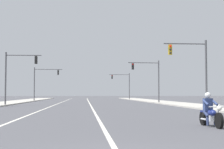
{
  "coord_description": "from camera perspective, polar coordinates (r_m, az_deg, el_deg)",
  "views": [
    {
      "loc": [
        -0.66,
        -6.71,
        1.4
      ],
      "look_at": [
        1.86,
        25.03,
        3.14
      ],
      "focal_mm": 56.26,
      "sensor_mm": 36.0,
      "label": 1
    }
  ],
  "objects": [
    {
      "name": "lane_stripe_center",
      "position": [
        51.74,
        -3.69,
        -4.66
      ],
      "size": [
        0.16,
        100.0,
        0.01
      ],
      "primitive_type": "cube",
      "color": "beige",
      "rests_on": "ground"
    },
    {
      "name": "traffic_signal_mid_left",
      "position": [
        65.51,
        -11.22,
        -0.69
      ],
      "size": [
        5.14,
        0.63,
        6.2
      ],
      "color": "#47474C",
      "rests_on": "ground"
    },
    {
      "name": "sidewalk_kerb_right",
      "position": [
        48.31,
        10.21,
        -4.65
      ],
      "size": [
        4.4,
        110.0,
        0.14
      ],
      "primitive_type": "cube",
      "color": "#ADA89E",
      "rests_on": "ground"
    },
    {
      "name": "motorcycle_with_rider",
      "position": [
        15.43,
        15.67,
        -6.03
      ],
      "size": [
        0.7,
        2.19,
        1.46
      ],
      "color": "black",
      "rests_on": "ground"
    },
    {
      "name": "traffic_signal_far_right",
      "position": [
        82.26,
        1.87,
        -1.24
      ],
      "size": [
        4.84,
        0.46,
        6.2
      ],
      "color": "#47474C",
      "rests_on": "ground"
    },
    {
      "name": "sidewalk_kerb_left",
      "position": [
        47.99,
        -17.78,
        -4.56
      ],
      "size": [
        4.4,
        110.0,
        0.14
      ],
      "primitive_type": "cube",
      "color": "#ADA89E",
      "rests_on": "ground"
    },
    {
      "name": "traffic_signal_mid_right",
      "position": [
        50.92,
        6.19,
        -0.08
      ],
      "size": [
        4.59,
        0.58,
        6.2
      ],
      "color": "#47474C",
      "rests_on": "ground"
    },
    {
      "name": "lane_stripe_left",
      "position": [
        51.86,
        -8.56,
        -4.63
      ],
      "size": [
        0.16,
        100.0,
        0.01
      ],
      "primitive_type": "cube",
      "color": "beige",
      "rests_on": "ground"
    },
    {
      "name": "traffic_signal_near_left",
      "position": [
        42.05,
        -15.35,
        0.61
      ],
      "size": [
        4.16,
        0.37,
        6.2
      ],
      "color": "#47474C",
      "rests_on": "ground"
    },
    {
      "name": "traffic_signal_near_right",
      "position": [
        32.13,
        13.22,
        1.67
      ],
      "size": [
        3.93,
        0.37,
        6.2
      ],
      "color": "#47474C",
      "rests_on": "ground"
    }
  ]
}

